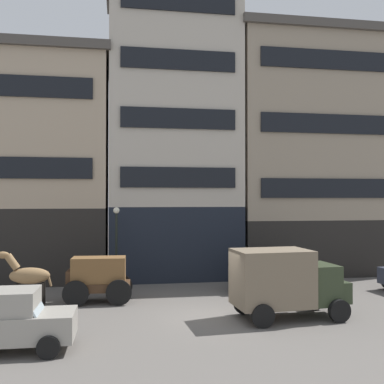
# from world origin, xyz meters

# --- Properties ---
(ground_plane) EXTENTS (120.00, 120.00, 0.00)m
(ground_plane) POSITION_xyz_m (0.00, 0.00, 0.00)
(ground_plane) COLOR #605B56
(building_far_left) EXTENTS (8.91, 6.47, 12.89)m
(building_far_left) POSITION_xyz_m (-8.50, 9.93, 6.49)
(building_far_left) COLOR black
(building_far_left) RESTS_ON ground_plane
(building_center_left) EXTENTS (7.93, 6.47, 17.34)m
(building_center_left) POSITION_xyz_m (-0.43, 9.93, 8.72)
(building_center_left) COLOR black
(building_center_left) RESTS_ON ground_plane
(building_center_right) EXTENTS (9.77, 6.47, 14.85)m
(building_center_right) POSITION_xyz_m (8.07, 9.93, 7.46)
(building_center_right) COLOR black
(building_center_right) RESTS_ON ground_plane
(cargo_wagon) EXTENTS (2.97, 1.65, 1.98)m
(cargo_wagon) POSITION_xyz_m (-4.53, 3.12, 1.15)
(cargo_wagon) COLOR #3D2819
(cargo_wagon) RESTS_ON ground_plane
(draft_horse) EXTENTS (2.35, 0.69, 2.30)m
(draft_horse) POSITION_xyz_m (-7.48, 3.12, 1.27)
(draft_horse) COLOR #937047
(draft_horse) RESTS_ON ground_plane
(delivery_truck_near) EXTENTS (4.45, 2.37, 2.62)m
(delivery_truck_near) POSITION_xyz_m (2.65, -0.73, 1.42)
(delivery_truck_near) COLOR #2D3823
(delivery_truck_near) RESTS_ON ground_plane
(sedan_dark) EXTENTS (3.70, 1.87, 1.83)m
(sedan_dark) POSITION_xyz_m (3.66, 4.34, 0.91)
(sedan_dark) COLOR black
(sedan_dark) RESTS_ON ground_plane
(sedan_light) EXTENTS (3.71, 1.89, 1.83)m
(sedan_light) POSITION_xyz_m (-6.81, -2.87, 0.91)
(sedan_light) COLOR gray
(sedan_light) RESTS_ON ground_plane
(streetlamp_curbside) EXTENTS (0.32, 0.32, 4.12)m
(streetlamp_curbside) POSITION_xyz_m (-3.73, 5.82, 2.67)
(streetlamp_curbside) COLOR black
(streetlamp_curbside) RESTS_ON ground_plane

